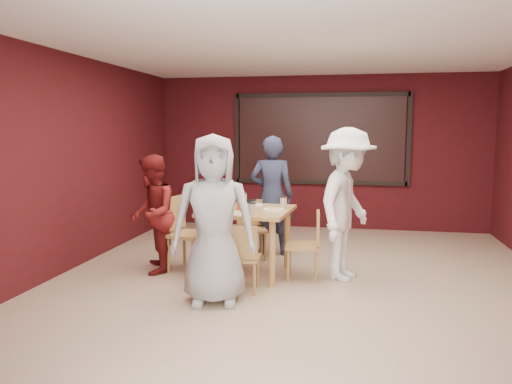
% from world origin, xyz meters
% --- Properties ---
extents(floor, '(7.00, 7.00, 0.00)m').
position_xyz_m(floor, '(0.00, 0.00, 0.00)').
color(floor, tan).
rests_on(floor, ground).
extents(window_blinds, '(3.00, 0.02, 1.50)m').
position_xyz_m(window_blinds, '(0.00, 3.45, 1.65)').
color(window_blinds, black).
extents(dining_table, '(1.13, 1.13, 0.99)m').
position_xyz_m(dining_table, '(-0.68, 0.29, 0.73)').
color(dining_table, '#B17A48').
rests_on(dining_table, floor).
extents(chair_front, '(0.40, 0.40, 0.78)m').
position_xyz_m(chair_front, '(-0.59, -0.44, 0.44)').
color(chair_front, '#A97541').
rests_on(chair_front, floor).
extents(chair_back, '(0.51, 0.51, 0.82)m').
position_xyz_m(chair_back, '(-0.80, 1.13, 0.46)').
color(chair_back, '#A97541').
rests_on(chair_back, floor).
extents(chair_left, '(0.56, 0.56, 0.96)m').
position_xyz_m(chair_left, '(-1.55, 0.32, 0.54)').
color(chair_left, '#A97541').
rests_on(chair_left, floor).
extents(chair_right, '(0.44, 0.44, 0.84)m').
position_xyz_m(chair_right, '(0.09, 0.21, 0.47)').
color(chair_right, '#A97541').
rests_on(chair_right, floor).
extents(diner_front, '(0.97, 0.74, 1.78)m').
position_xyz_m(diner_front, '(-0.81, -0.81, 0.89)').
color(diner_front, '#ADADAD').
rests_on(diner_front, floor).
extents(diner_back, '(0.66, 0.45, 1.74)m').
position_xyz_m(diner_back, '(-0.55, 1.37, 0.87)').
color(diner_back, '#282E48').
rests_on(diner_back, floor).
extents(diner_left, '(0.77, 0.88, 1.51)m').
position_xyz_m(diner_left, '(-1.89, 0.14, 0.76)').
color(diner_left, maroon).
rests_on(diner_left, floor).
extents(diner_right, '(1.02, 1.35, 1.85)m').
position_xyz_m(diner_right, '(0.54, 0.32, 0.93)').
color(diner_right, white).
rests_on(diner_right, floor).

